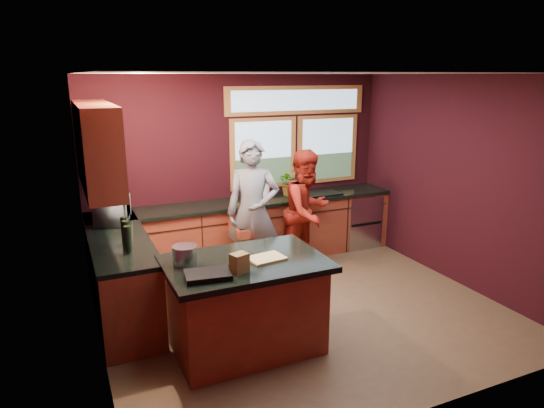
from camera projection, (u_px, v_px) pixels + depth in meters
floor at (303, 309)px, 5.74m from camera, size 4.50×4.50×0.00m
room_shell at (243, 158)px, 5.33m from camera, size 4.52×4.02×2.71m
back_counter at (262, 229)px, 7.19m from camera, size 4.50×0.64×0.93m
left_counter at (120, 273)px, 5.60m from camera, size 0.64×2.30×0.93m
island at (246, 304)px, 4.81m from camera, size 1.55×1.05×0.95m
person_grey at (253, 212)px, 6.35m from camera, size 0.82×0.70×1.89m
person_red at (307, 212)px, 6.67m from camera, size 1.02×0.91×1.72m
microwave at (112, 210)px, 5.92m from camera, size 0.51×0.64×0.31m
potted_plant at (290, 182)px, 7.26m from camera, size 0.37×0.32×0.41m
paper_towel at (265, 189)px, 7.06m from camera, size 0.12×0.12×0.28m
cutting_board at (266, 258)px, 4.72m from camera, size 0.38×0.29×0.02m
stock_pot at (185, 255)px, 4.58m from camera, size 0.24×0.24×0.18m
paper_bag at (239, 263)px, 4.39m from camera, size 0.18×0.16×0.18m
black_tray at (208, 275)px, 4.29m from camera, size 0.43×0.33×0.05m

